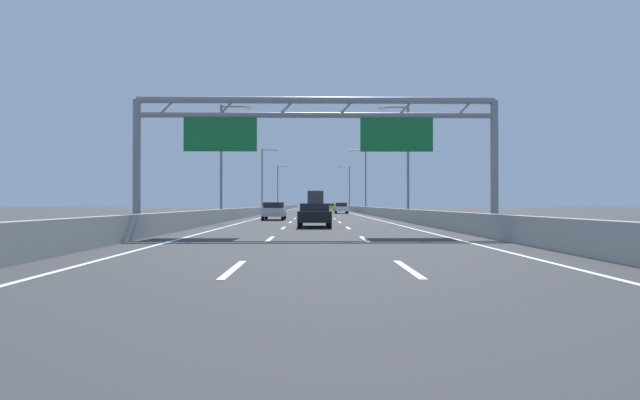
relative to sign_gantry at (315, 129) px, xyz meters
The scene contains 52 objects.
ground_plane 74.21m from the sign_gantry, 89.94° to the left, with size 260.00×260.00×0.00m, color #38383A.
lane_dash_left_1 14.39m from the sign_gantry, 97.28° to the right, with size 0.16×3.00×0.01m, color white.
lane_dash_left_2 6.79m from the sign_gantry, 111.12° to the right, with size 0.16×3.00×0.01m, color white.
lane_dash_left_3 6.86m from the sign_gantry, 110.69° to the left, with size 0.16×3.00×0.01m, color white.
lane_dash_left_4 14.49m from the sign_gantry, 97.23° to the left, with size 0.16×3.00×0.01m, color white.
lane_dash_left_5 23.13m from the sign_gantry, 94.36° to the left, with size 0.16×3.00×0.01m, color white.
lane_dash_left_6 31.97m from the sign_gantry, 93.12° to the left, with size 0.16×3.00×0.01m, color white.
lane_dash_left_7 40.87m from the sign_gantry, 92.43° to the left, with size 0.16×3.00×0.01m, color white.
lane_dash_left_8 49.82m from the sign_gantry, 91.99° to the left, with size 0.16×3.00×0.01m, color white.
lane_dash_left_9 58.78m from the sign_gantry, 91.68° to the left, with size 0.16×3.00×0.01m, color white.
lane_dash_left_10 67.75m from the sign_gantry, 91.46° to the left, with size 0.16×3.00×0.01m, color white.
lane_dash_left_11 76.72m from the sign_gantry, 91.29° to the left, with size 0.16×3.00×0.01m, color white.
lane_dash_left_12 85.70m from the sign_gantry, 91.15° to the left, with size 0.16×3.00×0.01m, color white.
lane_dash_left_13 94.69m from the sign_gantry, 91.04° to the left, with size 0.16×3.00×0.01m, color white.
lane_dash_left_14 103.68m from the sign_gantry, 90.95° to the left, with size 0.16×3.00×0.01m, color white.
lane_dash_left_15 112.67m from the sign_gantry, 90.87° to the left, with size 0.16×3.00×0.01m, color white.
lane_dash_left_16 121.66m from the sign_gantry, 90.81° to the left, with size 0.16×3.00×0.01m, color white.
lane_dash_left_17 130.65m from the sign_gantry, 90.75° to the left, with size 0.16×3.00×0.01m, color white.
lane_dash_right_1 14.41m from the sign_gantry, 82.04° to the right, with size 0.16×3.00×0.01m, color white.
lane_dash_right_2 6.83m from the sign_gantry, 67.08° to the right, with size 0.16×3.00×0.01m, color white.
lane_dash_right_3 6.90m from the sign_gantry, 67.54° to the left, with size 0.16×3.00×0.01m, color white.
lane_dash_right_4 14.51m from the sign_gantry, 82.10° to the left, with size 0.16×3.00×0.01m, color white.
lane_dash_right_5 23.14m from the sign_gantry, 85.23° to the left, with size 0.16×3.00×0.01m, color white.
lane_dash_right_6 31.97m from the sign_gantry, 86.59° to the left, with size 0.16×3.00×0.01m, color white.
lane_dash_right_7 40.88m from the sign_gantry, 87.34° to the left, with size 0.16×3.00×0.01m, color white.
lane_dash_right_8 49.82m from the sign_gantry, 87.83° to the left, with size 0.16×3.00×0.01m, color white.
lane_dash_right_9 58.78m from the sign_gantry, 88.16° to the left, with size 0.16×3.00×0.01m, color white.
lane_dash_right_10 67.75m from the sign_gantry, 88.40° to the left, with size 0.16×3.00×0.01m, color white.
lane_dash_right_11 76.73m from the sign_gantry, 88.59° to the left, with size 0.16×3.00×0.01m, color white.
lane_dash_right_12 85.71m from the sign_gantry, 88.74° to the left, with size 0.16×3.00×0.01m, color white.
lane_dash_right_13 94.69m from the sign_gantry, 88.86° to the left, with size 0.16×3.00×0.01m, color white.
lane_dash_right_14 103.68m from the sign_gantry, 88.96° to the left, with size 0.16×3.00×0.01m, color white.
lane_dash_right_15 112.67m from the sign_gantry, 89.04° to the left, with size 0.16×3.00×0.01m, color white.
lane_dash_right_16 121.66m from the sign_gantry, 89.11° to the left, with size 0.16×3.00×0.01m, color white.
lane_dash_right_17 130.65m from the sign_gantry, 89.17° to the left, with size 0.16×3.00×0.01m, color white.
edge_line_left 62.45m from the sign_gantry, 94.76° to the left, with size 0.16×176.00×0.01m, color white.
edge_line_right 62.47m from the sign_gantry, 85.09° to the left, with size 0.16×176.00×0.01m, color white.
barrier_left 84.44m from the sign_gantry, 94.64° to the left, with size 0.45×220.00×0.95m.
barrier_right 84.45m from the sign_gantry, 85.25° to the left, with size 0.45×220.00×0.95m.
sign_gantry is the anchor object (origin of this frame).
streetlamp_left_mid 19.75m from the sign_gantry, 111.96° to the left, with size 2.58×0.28×9.50m.
streetlamp_right_mid 19.81m from the sign_gantry, 67.60° to the left, with size 2.58×0.28×9.50m.
streetlamp_left_far 52.88m from the sign_gantry, 98.03° to the left, with size 2.58×0.28×9.50m.
streetlamp_right_far 52.90m from the sign_gantry, 81.80° to the left, with size 2.58×0.28×9.50m.
streetlamp_left_distant 86.72m from the sign_gantry, 94.88° to the left, with size 2.58×0.28×9.50m.
streetlamp_right_distant 86.73m from the sign_gantry, 85.01° to the left, with size 2.58×0.28×9.50m.
black_car 7.16m from the sign_gantry, 89.92° to the left, with size 1.87×4.56×1.37m.
silver_car 19.86m from the sign_gantry, 99.88° to the left, with size 1.83×4.23×1.48m.
yellow_car 83.55m from the sign_gantry, 87.58° to the left, with size 1.79×4.57×1.41m.
white_car 48.59m from the sign_gantry, 85.37° to the left, with size 1.78×4.29×1.51m.
blue_car 96.28m from the sign_gantry, 89.96° to the left, with size 1.80×4.65×1.48m.
box_truck 55.29m from the sign_gantry, 89.68° to the left, with size 2.33×8.50×3.27m.
Camera 1 is at (-0.17, 1.90, 1.35)m, focal length 28.93 mm.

